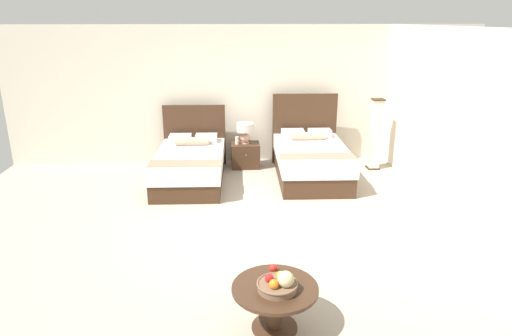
{
  "coord_description": "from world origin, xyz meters",
  "views": [
    {
      "loc": [
        -0.48,
        -5.77,
        2.79
      ],
      "look_at": [
        -0.01,
        0.58,
        0.68
      ],
      "focal_mm": 31.8,
      "sensor_mm": 36.0,
      "label": 1
    }
  ],
  "objects_px": {
    "bed_near_window": "(190,164)",
    "loose_apple": "(273,268)",
    "bed_near_corner": "(311,159)",
    "floor_lamp_corner": "(375,134)",
    "table_lamp": "(245,130)",
    "fruit_bowl": "(279,284)",
    "coffee_table": "(275,298)",
    "nightstand": "(245,155)",
    "vase": "(237,140)"
  },
  "relations": [
    {
      "from": "bed_near_window",
      "to": "loose_apple",
      "type": "xyz_separation_m",
      "value": [
        1.06,
        -3.96,
        0.19
      ]
    },
    {
      "from": "bed_near_corner",
      "to": "floor_lamp_corner",
      "type": "bearing_deg",
      "value": 18.14
    },
    {
      "from": "bed_near_window",
      "to": "table_lamp",
      "type": "xyz_separation_m",
      "value": [
        1.03,
        0.75,
        0.43
      ]
    },
    {
      "from": "bed_near_corner",
      "to": "loose_apple",
      "type": "xyz_separation_m",
      "value": [
        -1.12,
        -3.96,
        0.15
      ]
    },
    {
      "from": "bed_near_corner",
      "to": "table_lamp",
      "type": "bearing_deg",
      "value": 146.97
    },
    {
      "from": "loose_apple",
      "to": "floor_lamp_corner",
      "type": "distance_m",
      "value": 5.03
    },
    {
      "from": "table_lamp",
      "to": "fruit_bowl",
      "type": "xyz_separation_m",
      "value": [
        0.04,
        -5.03,
        -0.21
      ]
    },
    {
      "from": "bed_near_window",
      "to": "fruit_bowl",
      "type": "bearing_deg",
      "value": -75.97
    },
    {
      "from": "table_lamp",
      "to": "coffee_table",
      "type": "xyz_separation_m",
      "value": [
        0.02,
        -4.97,
        -0.4
      ]
    },
    {
      "from": "table_lamp",
      "to": "loose_apple",
      "type": "distance_m",
      "value": 4.71
    },
    {
      "from": "coffee_table",
      "to": "floor_lamp_corner",
      "type": "distance_m",
      "value": 5.27
    },
    {
      "from": "bed_near_window",
      "to": "coffee_table",
      "type": "bearing_deg",
      "value": -76.1
    },
    {
      "from": "nightstand",
      "to": "vase",
      "type": "relative_size",
      "value": 3.65
    },
    {
      "from": "fruit_bowl",
      "to": "coffee_table",
      "type": "bearing_deg",
      "value": 112.25
    },
    {
      "from": "bed_near_corner",
      "to": "nightstand",
      "type": "height_order",
      "value": "bed_near_corner"
    },
    {
      "from": "bed_near_corner",
      "to": "coffee_table",
      "type": "relative_size",
      "value": 2.63
    },
    {
      "from": "bed_near_corner",
      "to": "loose_apple",
      "type": "height_order",
      "value": "bed_near_corner"
    },
    {
      "from": "bed_near_window",
      "to": "vase",
      "type": "distance_m",
      "value": 1.13
    },
    {
      "from": "bed_near_corner",
      "to": "coffee_table",
      "type": "xyz_separation_m",
      "value": [
        -1.14,
        -4.21,
        -0.01
      ]
    },
    {
      "from": "nightstand",
      "to": "floor_lamp_corner",
      "type": "relative_size",
      "value": 0.4
    },
    {
      "from": "nightstand",
      "to": "vase",
      "type": "distance_m",
      "value": 0.35
    },
    {
      "from": "bed_near_corner",
      "to": "fruit_bowl",
      "type": "xyz_separation_m",
      "value": [
        -1.11,
        -4.27,
        0.17
      ]
    },
    {
      "from": "bed_near_corner",
      "to": "vase",
      "type": "xyz_separation_m",
      "value": [
        -1.32,
        0.69,
        0.2
      ]
    },
    {
      "from": "vase",
      "to": "bed_near_window",
      "type": "bearing_deg",
      "value": -141.32
    },
    {
      "from": "bed_near_window",
      "to": "floor_lamp_corner",
      "type": "relative_size",
      "value": 1.6
    },
    {
      "from": "bed_near_corner",
      "to": "vase",
      "type": "height_order",
      "value": "bed_near_corner"
    },
    {
      "from": "floor_lamp_corner",
      "to": "bed_near_corner",
      "type": "bearing_deg",
      "value": -161.86
    },
    {
      "from": "bed_near_window",
      "to": "nightstand",
      "type": "xyz_separation_m",
      "value": [
        1.03,
        0.73,
        -0.07
      ]
    },
    {
      "from": "table_lamp",
      "to": "vase",
      "type": "relative_size",
      "value": 2.67
    },
    {
      "from": "bed_near_window",
      "to": "table_lamp",
      "type": "distance_m",
      "value": 1.34
    },
    {
      "from": "bed_near_window",
      "to": "coffee_table",
      "type": "distance_m",
      "value": 4.34
    },
    {
      "from": "bed_near_window",
      "to": "fruit_bowl",
      "type": "height_order",
      "value": "bed_near_window"
    },
    {
      "from": "vase",
      "to": "coffee_table",
      "type": "distance_m",
      "value": 4.91
    },
    {
      "from": "table_lamp",
      "to": "nightstand",
      "type": "bearing_deg",
      "value": -90.0
    },
    {
      "from": "vase",
      "to": "floor_lamp_corner",
      "type": "xyz_separation_m",
      "value": [
        2.64,
        -0.26,
        0.13
      ]
    },
    {
      "from": "coffee_table",
      "to": "floor_lamp_corner",
      "type": "height_order",
      "value": "floor_lamp_corner"
    },
    {
      "from": "coffee_table",
      "to": "fruit_bowl",
      "type": "distance_m",
      "value": 0.2
    },
    {
      "from": "vase",
      "to": "loose_apple",
      "type": "relative_size",
      "value": 1.88
    },
    {
      "from": "bed_near_window",
      "to": "loose_apple",
      "type": "distance_m",
      "value": 4.1
    },
    {
      "from": "nightstand",
      "to": "loose_apple",
      "type": "relative_size",
      "value": 6.84
    },
    {
      "from": "floor_lamp_corner",
      "to": "nightstand",
      "type": "bearing_deg",
      "value": 173.17
    },
    {
      "from": "table_lamp",
      "to": "loose_apple",
      "type": "height_order",
      "value": "table_lamp"
    },
    {
      "from": "nightstand",
      "to": "vase",
      "type": "bearing_deg",
      "value": -166.27
    },
    {
      "from": "loose_apple",
      "to": "table_lamp",
      "type": "bearing_deg",
      "value": 90.36
    },
    {
      "from": "nightstand",
      "to": "table_lamp",
      "type": "height_order",
      "value": "table_lamp"
    },
    {
      "from": "vase",
      "to": "loose_apple",
      "type": "height_order",
      "value": "vase"
    },
    {
      "from": "loose_apple",
      "to": "bed_near_window",
      "type": "bearing_deg",
      "value": 104.93
    },
    {
      "from": "coffee_table",
      "to": "fruit_bowl",
      "type": "height_order",
      "value": "fruit_bowl"
    },
    {
      "from": "loose_apple",
      "to": "floor_lamp_corner",
      "type": "relative_size",
      "value": 0.06
    },
    {
      "from": "bed_near_corner",
      "to": "nightstand",
      "type": "bearing_deg",
      "value": 147.67
    }
  ]
}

